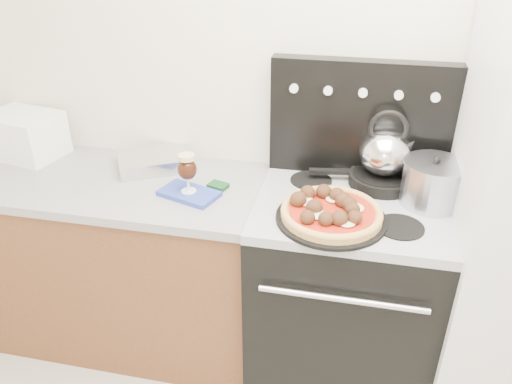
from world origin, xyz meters
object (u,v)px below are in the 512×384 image
(oven_mitt, at_px, (189,194))
(pizza, at_px, (332,210))
(beer_glass, at_px, (188,173))
(pizza_pan, at_px, (331,218))
(toaster_oven, at_px, (25,135))
(stove_body, at_px, (342,295))
(stock_pot, at_px, (432,184))
(base_cabinet, at_px, (116,262))
(skillet, at_px, (381,179))
(tea_kettle, at_px, (386,149))

(oven_mitt, distance_m, pizza, 0.60)
(beer_glass, height_order, pizza_pan, beer_glass)
(toaster_oven, bearing_deg, oven_mitt, -3.01)
(stove_body, xyz_separation_m, beer_glass, (-0.67, -0.05, 0.57))
(beer_glass, relative_size, stock_pot, 0.73)
(base_cabinet, distance_m, pizza_pan, 1.16)
(base_cabinet, xyz_separation_m, stove_body, (1.10, -0.02, 0.01))
(stove_body, height_order, beer_glass, beer_glass)
(skillet, bearing_deg, pizza, -119.64)
(toaster_oven, height_order, pizza_pan, toaster_oven)
(stove_body, relative_size, oven_mitt, 3.64)
(stove_body, relative_size, stock_pot, 3.77)
(stove_body, bearing_deg, skillet, 57.37)
(pizza_pan, distance_m, stock_pot, 0.43)
(stove_body, distance_m, skillet, 0.55)
(toaster_oven, relative_size, stock_pot, 1.42)
(oven_mitt, bearing_deg, toaster_oven, 165.85)
(stove_body, bearing_deg, toaster_oven, 173.61)
(skillet, relative_size, tea_kettle, 1.16)
(toaster_oven, xyz_separation_m, pizza_pan, (1.49, -0.32, -0.08))
(pizza, height_order, stock_pot, stock_pot)
(stove_body, relative_size, skillet, 3.20)
(base_cabinet, bearing_deg, tea_kettle, 7.19)
(stove_body, distance_m, beer_glass, 0.88)
(skillet, bearing_deg, toaster_oven, -179.88)
(pizza_pan, bearing_deg, skillet, 60.36)
(stock_pot, bearing_deg, pizza, -151.02)
(base_cabinet, height_order, toaster_oven, toaster_oven)
(skillet, bearing_deg, pizza_pan, -119.64)
(tea_kettle, bearing_deg, oven_mitt, -144.96)
(oven_mitt, height_order, skillet, skillet)
(toaster_oven, height_order, oven_mitt, toaster_oven)
(pizza_pan, distance_m, tea_kettle, 0.41)
(pizza_pan, relative_size, stock_pot, 1.79)
(oven_mitt, height_order, tea_kettle, tea_kettle)
(stove_body, bearing_deg, base_cabinet, 178.70)
(beer_glass, bearing_deg, pizza, -9.25)
(pizza, bearing_deg, skillet, 60.36)
(stove_body, bearing_deg, oven_mitt, -175.63)
(beer_glass, xyz_separation_m, stock_pot, (0.97, 0.11, -0.00))
(tea_kettle, bearing_deg, beer_glass, -144.96)
(skillet, distance_m, stock_pot, 0.23)
(beer_glass, relative_size, tea_kettle, 0.72)
(base_cabinet, bearing_deg, oven_mitt, -9.83)
(toaster_oven, bearing_deg, stove_body, 4.75)
(beer_glass, bearing_deg, toaster_oven, 165.85)
(toaster_oven, height_order, beer_glass, toaster_oven)
(stock_pot, bearing_deg, skillet, 147.00)
(stove_body, bearing_deg, pizza, -115.77)
(toaster_oven, xyz_separation_m, skillet, (1.68, 0.00, -0.06))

